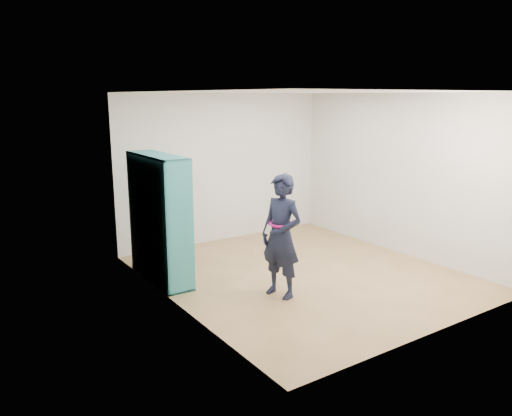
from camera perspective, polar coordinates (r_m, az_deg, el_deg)
floor at (r=7.40m, az=5.39°, el=-7.50°), size 4.50×4.50×0.00m
ceiling at (r=6.95m, az=5.84°, el=13.06°), size 4.50×4.50×0.00m
wall_left at (r=6.01m, az=-9.30°, el=0.55°), size 0.02×4.50×2.60m
wall_right at (r=8.46m, az=16.16°, el=3.70°), size 0.02×4.50×2.60m
wall_back at (r=8.89m, az=-3.66°, el=4.59°), size 4.00×0.02×2.60m
wall_front at (r=5.55m, az=20.50°, el=-1.10°), size 4.00×0.02×2.60m
bookshelf at (r=7.03m, az=-11.14°, el=-1.34°), size 0.39×1.33×1.78m
person at (r=6.36m, az=2.92°, el=-3.23°), size 0.53×0.67×1.60m
smartphone at (r=6.27m, az=1.41°, el=-2.47°), size 0.06×0.10×0.15m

